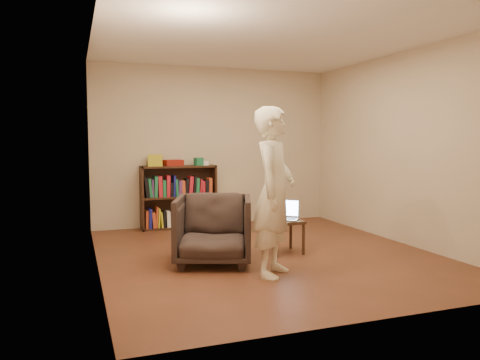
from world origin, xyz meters
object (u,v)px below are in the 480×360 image
object	(u,v)px
laptop	(285,215)
side_table	(284,225)
stool	(232,200)
armchair	(213,230)
person	(274,192)
bookshelf	(179,201)

from	to	relation	value
laptop	side_table	bearing A→B (deg)	-96.78
stool	laptop	distance (m)	2.00
stool	armchair	size ratio (longest dim) A/B	0.61
side_table	armchair	bearing A→B (deg)	-168.95
armchair	laptop	xyz separation A→B (m)	(1.01, 0.22, 0.08)
armchair	person	bearing A→B (deg)	-34.43
bookshelf	person	bearing A→B (deg)	-82.67
bookshelf	side_table	size ratio (longest dim) A/B	2.86
side_table	laptop	distance (m)	0.14
bookshelf	side_table	bearing A→B (deg)	-67.01
stool	side_table	size ratio (longest dim) A/B	1.26
person	stool	bearing A→B (deg)	29.96
bookshelf	person	xyz separation A→B (m)	(0.38, -2.93, 0.44)
person	armchair	bearing A→B (deg)	75.76
bookshelf	stool	bearing A→B (deg)	-4.16
side_table	person	xyz separation A→B (m)	(-0.51, -0.84, 0.53)
side_table	laptop	bearing A→B (deg)	45.12
laptop	armchair	bearing A→B (deg)	-129.56
bookshelf	person	world-z (taller)	person
stool	laptop	world-z (taller)	laptop
bookshelf	stool	size ratio (longest dim) A/B	2.27
stool	side_table	bearing A→B (deg)	-89.74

